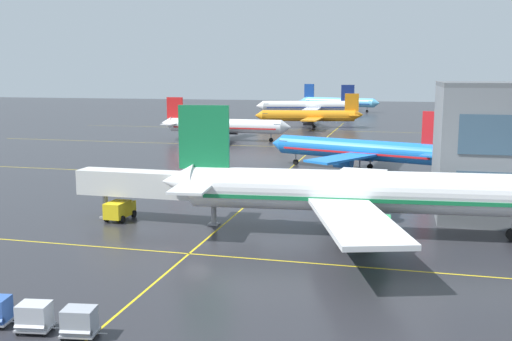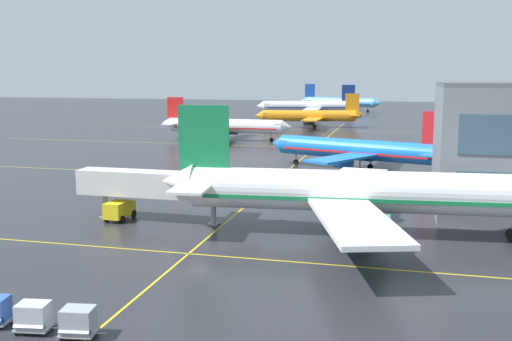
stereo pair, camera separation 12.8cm
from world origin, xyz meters
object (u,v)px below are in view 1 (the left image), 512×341
(airliner_second_row, at_px, (358,150))
(baggage_cart_row_fourth, at_px, (34,317))
(service_truck_catering, at_px, (120,209))
(baggage_cart_row_fifth, at_px, (79,322))
(airliner_third_row, at_px, (224,126))
(airliner_far_left_stand, at_px, (310,116))
(airliner_front_gate, at_px, (359,192))
(airliner_far_right_stand, at_px, (308,106))
(airliner_distant_taxiway, at_px, (338,102))
(jet_bridge, at_px, (179,186))

(airliner_second_row, xyz_separation_m, baggage_cart_row_fourth, (-15.00, -66.81, -2.48))
(service_truck_catering, bearing_deg, baggage_cart_row_fifth, -67.84)
(airliner_third_row, height_order, service_truck_catering, airliner_third_row)
(airliner_far_left_stand, bearing_deg, airliner_front_gate, -78.96)
(airliner_far_left_stand, bearing_deg, baggage_cart_row_fourth, -88.11)
(airliner_far_left_stand, bearing_deg, airliner_second_row, -75.52)
(airliner_front_gate, distance_m, airliner_second_row, 39.59)
(airliner_third_row, xyz_separation_m, baggage_cart_row_fourth, (19.61, -104.11, -2.49))
(baggage_cart_row_fifth, bearing_deg, airliner_third_row, 102.30)
(airliner_far_left_stand, bearing_deg, airliner_far_right_stand, 99.53)
(baggage_cart_row_fifth, bearing_deg, airliner_far_right_stand, 94.58)
(airliner_distant_taxiway, height_order, baggage_cart_row_fifth, airliner_distant_taxiway)
(airliner_far_right_stand, bearing_deg, airliner_second_row, -77.24)
(airliner_distant_taxiway, distance_m, jet_bridge, 193.65)
(service_truck_catering, xyz_separation_m, baggage_cart_row_fourth, (8.00, -27.24, -0.17))
(baggage_cart_row_fourth, height_order, jet_bridge, jet_bridge)
(baggage_cart_row_fifth, distance_m, jet_bridge, 28.08)
(airliner_front_gate, bearing_deg, airliner_far_right_stand, 100.64)
(airliner_second_row, distance_m, airliner_far_left_stand, 78.97)
(airliner_third_row, bearing_deg, airliner_front_gate, -63.98)
(baggage_cart_row_fifth, bearing_deg, service_truck_catering, 112.16)
(airliner_second_row, relative_size, airliner_far_left_stand, 0.99)
(airliner_second_row, xyz_separation_m, jet_bridge, (-16.15, -39.23, 0.57))
(airliner_distant_taxiway, height_order, jet_bridge, airliner_distant_taxiway)
(airliner_far_left_stand, relative_size, baggage_cart_row_fifth, 11.39)
(airliner_front_gate, height_order, airliner_far_right_stand, airliner_front_gate)
(airliner_distant_taxiway, bearing_deg, baggage_cart_row_fourth, -88.87)
(airliner_second_row, relative_size, service_truck_catering, 7.64)
(airliner_distant_taxiway, relative_size, baggage_cart_row_fifth, 12.63)
(airliner_distant_taxiway, xyz_separation_m, baggage_cart_row_fifth, (7.48, -221.21, -2.92))
(airliner_far_right_stand, height_order, jet_bridge, airliner_far_right_stand)
(airliner_front_gate, xyz_separation_m, service_truck_catering, (-25.88, -0.09, -3.18))
(baggage_cart_row_fourth, distance_m, baggage_cart_row_fifth, 3.10)
(baggage_cart_row_fourth, bearing_deg, baggage_cart_row_fifth, -0.13)
(airliner_third_row, bearing_deg, service_truck_catering, -81.42)
(service_truck_catering, distance_m, baggage_cart_row_fifth, 29.43)
(airliner_second_row, bearing_deg, baggage_cart_row_fourth, -102.66)
(airliner_distant_taxiway, xyz_separation_m, service_truck_catering, (-3.62, -193.95, -2.75))
(airliner_far_left_stand, bearing_deg, airliner_distant_taxiway, 89.74)
(airliner_second_row, distance_m, service_truck_catering, 45.83)
(airliner_front_gate, xyz_separation_m, airliner_second_row, (-2.87, 39.47, -0.87))
(baggage_cart_row_fifth, height_order, jet_bridge, jet_bridge)
(airliner_far_left_stand, bearing_deg, service_truck_catering, -91.61)
(baggage_cart_row_fourth, relative_size, jet_bridge, 0.14)
(airliner_front_gate, relative_size, jet_bridge, 2.03)
(service_truck_catering, bearing_deg, airliner_far_right_stand, 91.34)
(airliner_far_left_stand, xyz_separation_m, baggage_cart_row_fourth, (4.74, -143.28, -2.45))
(airliner_far_left_stand, height_order, airliner_distant_taxiway, airliner_distant_taxiway)
(airliner_far_left_stand, height_order, baggage_cart_row_fifth, airliner_far_left_stand)
(airliner_far_left_stand, relative_size, baggage_cart_row_fourth, 11.39)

